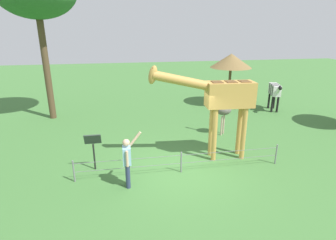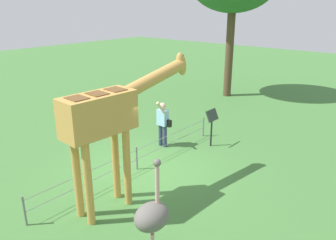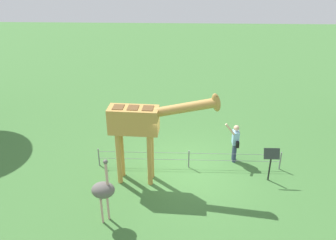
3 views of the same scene
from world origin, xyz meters
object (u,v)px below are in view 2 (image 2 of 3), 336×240
giraffe (110,116)px  info_sign (212,120)px  visitor (163,122)px  ostrich (152,217)px

giraffe → info_sign: bearing=2.0°
visitor → ostrich: (-4.44, -3.62, 0.27)m
ostrich → giraffe: bearing=65.5°
info_sign → visitor: bearing=130.9°
visitor → info_sign: 1.68m
ostrich → info_sign: ostrich is taller
visitor → ostrich: 5.73m
giraffe → visitor: giraffe is taller
giraffe → visitor: (3.44, 1.43, -1.41)m
info_sign → ostrich: bearing=-157.0°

